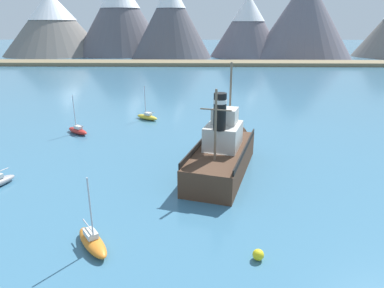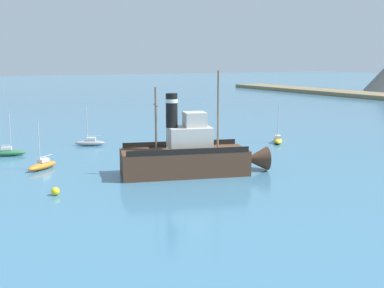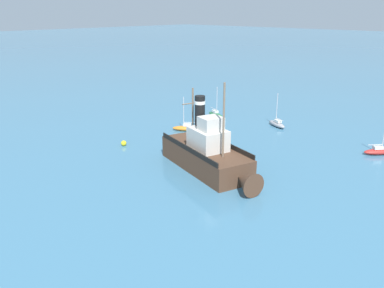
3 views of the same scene
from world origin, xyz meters
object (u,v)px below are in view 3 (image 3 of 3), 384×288
at_px(sailboat_grey, 277,124).
at_px(mooring_buoy, 124,143).
at_px(sailboat_green, 216,114).
at_px(old_tugboat, 208,154).
at_px(sailboat_orange, 186,128).
at_px(sailboat_red, 379,151).

distance_m(sailboat_grey, mooring_buoy, 22.93).
bearing_deg(sailboat_grey, sailboat_green, -78.61).
height_order(old_tugboat, sailboat_orange, old_tugboat).
relative_size(old_tugboat, sailboat_grey, 3.01).
height_order(old_tugboat, sailboat_red, old_tugboat).
distance_m(sailboat_red, sailboat_grey, 15.52).
bearing_deg(sailboat_orange, old_tugboat, 53.83).
bearing_deg(sailboat_red, sailboat_orange, -69.27).
height_order(sailboat_green, sailboat_orange, same).
relative_size(sailboat_green, sailboat_red, 1.00).
relative_size(sailboat_green, mooring_buoy, 7.18).
bearing_deg(mooring_buoy, sailboat_red, 127.89).
bearing_deg(old_tugboat, sailboat_red, 147.49).
bearing_deg(sailboat_red, old_tugboat, -32.51).
bearing_deg(sailboat_red, sailboat_grey, -97.25).
xyz_separation_m(sailboat_red, mooring_buoy, (19.08, -24.52, -0.09)).
bearing_deg(sailboat_green, sailboat_red, 90.19).
distance_m(sailboat_green, sailboat_orange, 9.04).
bearing_deg(old_tugboat, sailboat_orange, -126.17).
distance_m(sailboat_orange, sailboat_grey, 13.56).
bearing_deg(sailboat_orange, sailboat_green, -167.04).
height_order(old_tugboat, sailboat_green, old_tugboat).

